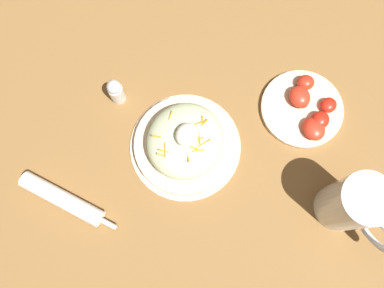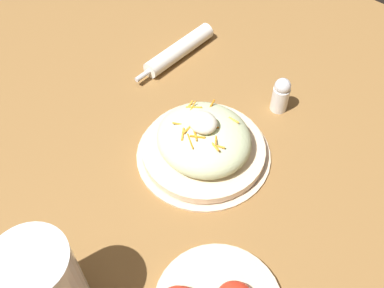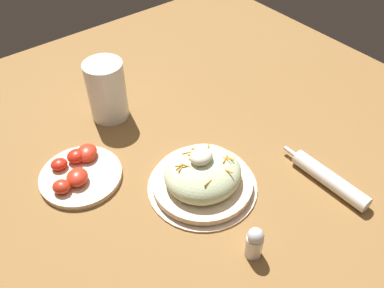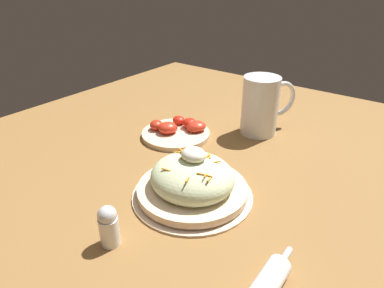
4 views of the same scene
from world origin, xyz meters
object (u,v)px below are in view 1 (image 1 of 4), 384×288
(napkin_roll, at_px, (63,199))
(tomato_plate, at_px, (305,109))
(salt_shaker, at_px, (116,91))
(salad_plate, at_px, (185,142))
(beer_mug, at_px, (351,205))

(napkin_roll, distance_m, tomato_plate, 0.54)
(salt_shaker, bearing_deg, salad_plate, -98.92)
(tomato_plate, bearing_deg, beer_mug, -137.68)
(salad_plate, relative_size, beer_mug, 1.54)
(salad_plate, bearing_deg, beer_mug, -84.87)
(beer_mug, height_order, napkin_roll, beer_mug)
(napkin_roll, relative_size, salt_shaker, 2.97)
(salt_shaker, bearing_deg, beer_mug, -89.82)
(tomato_plate, relative_size, salt_shaker, 2.44)
(beer_mug, bearing_deg, tomato_plate, 42.32)
(beer_mug, distance_m, tomato_plate, 0.23)
(tomato_plate, bearing_deg, napkin_roll, 139.28)
(salad_plate, bearing_deg, napkin_roll, 143.17)
(napkin_roll, bearing_deg, tomato_plate, -40.72)
(salad_plate, height_order, tomato_plate, salad_plate)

